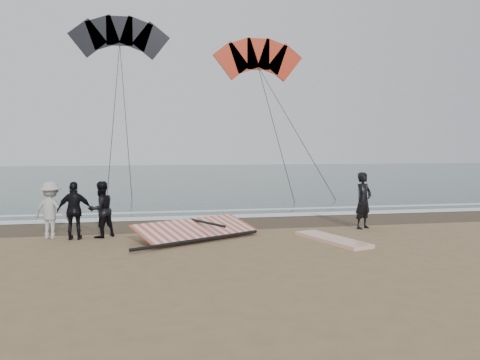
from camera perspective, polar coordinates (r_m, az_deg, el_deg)
The scene contains 12 objects.
ground at distance 12.19m, azimuth 5.97°, elevation -8.44°, with size 120.00×120.00×0.00m, color #8C704C.
sea at distance 44.60m, azimuth -6.50°, elevation 0.56°, with size 120.00×54.00×0.02m, color #233838.
wet_sand at distance 16.47m, azimuth 1.38°, elevation -5.16°, with size 120.00×2.80×0.01m, color #4C3D2B.
foam_near at distance 17.82m, azimuth 0.41°, elevation -4.40°, with size 120.00×0.90×0.01m, color white.
foam_far at distance 19.47m, azimuth -0.59°, elevation -3.69°, with size 120.00×0.45×0.01m, color white.
man_main at distance 15.61m, azimuth 14.82°, elevation -2.43°, with size 0.67×0.44×1.83m, color black.
board_white at distance 13.42m, azimuth 11.15°, elevation -7.12°, with size 0.72×2.57×0.10m, color white.
board_cream at distance 14.59m, azimuth -7.03°, elevation -6.20°, with size 0.63×2.37×0.10m, color beige.
trio_cluster at distance 14.29m, azimuth -19.67°, elevation -3.47°, with size 2.51×1.07×1.66m.
sail_rig at distance 13.73m, azimuth -5.69°, elevation -6.21°, with size 3.76×3.22×0.49m.
kite_red at distance 31.24m, azimuth 2.25°, elevation 14.19°, with size 6.40×4.74×12.13m.
kite_dark at distance 34.76m, azimuth -14.46°, elevation 16.24°, with size 7.73×5.81×15.06m.
Camera 1 is at (-3.49, -11.38, 2.60)m, focal length 35.00 mm.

